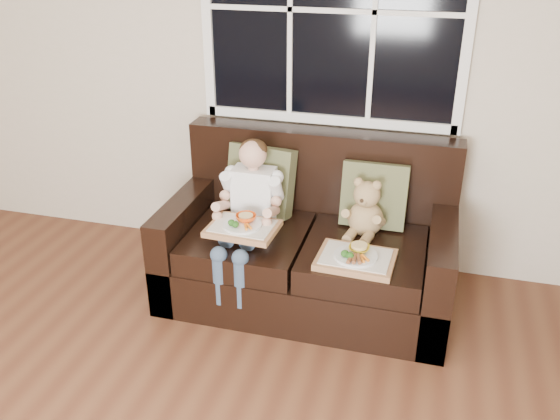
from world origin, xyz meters
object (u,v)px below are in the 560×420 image
(loveseat, at_px, (310,248))
(teddy_bear, at_px, (366,212))
(child, at_px, (249,202))
(tray_left, at_px, (243,226))
(tray_right, at_px, (356,258))

(loveseat, height_order, teddy_bear, loveseat)
(loveseat, distance_m, teddy_bear, 0.43)
(child, distance_m, teddy_bear, 0.69)
(tray_left, bearing_deg, child, 100.54)
(loveseat, relative_size, tray_left, 4.26)
(loveseat, xyz_separation_m, teddy_bear, (0.33, 0.01, 0.29))
(teddy_bear, bearing_deg, child, -158.73)
(child, height_order, teddy_bear, child)
(loveseat, height_order, child, child)
(loveseat, relative_size, child, 2.07)
(loveseat, height_order, tray_right, loveseat)
(tray_left, xyz_separation_m, tray_right, (0.65, -0.02, -0.09))
(teddy_bear, height_order, tray_right, teddy_bear)
(child, xyz_separation_m, tray_right, (0.67, -0.21, -0.16))
(loveseat, bearing_deg, teddy_bear, 2.00)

